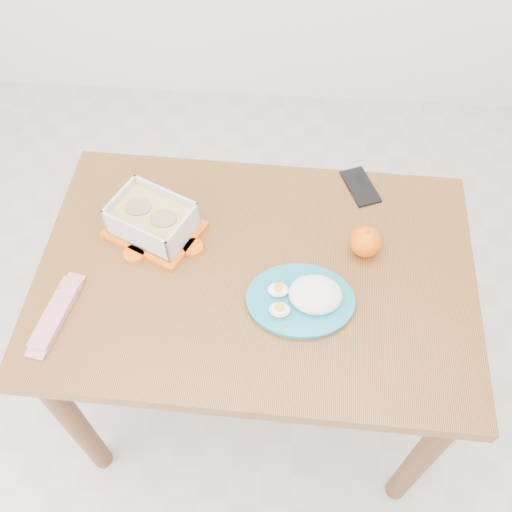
# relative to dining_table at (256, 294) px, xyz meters

# --- Properties ---
(ground) EXTENTS (3.50, 3.50, 0.00)m
(ground) POSITION_rel_dining_table_xyz_m (-0.06, -0.19, -0.63)
(ground) COLOR #B7B7B2
(ground) RESTS_ON ground
(dining_table) EXTENTS (1.08, 0.74, 0.75)m
(dining_table) POSITION_rel_dining_table_xyz_m (0.00, 0.00, 0.00)
(dining_table) COLOR brown
(dining_table) RESTS_ON ground
(food_container) EXTENTS (0.27, 0.24, 0.09)m
(food_container) POSITION_rel_dining_table_xyz_m (-0.27, 0.10, 0.16)
(food_container) COLOR #FF6007
(food_container) RESTS_ON dining_table
(orange_fruit) EXTENTS (0.08, 0.08, 0.08)m
(orange_fruit) POSITION_rel_dining_table_xyz_m (0.26, 0.08, 0.15)
(orange_fruit) COLOR #FF3C05
(orange_fruit) RESTS_ON dining_table
(rice_plate) EXTENTS (0.25, 0.25, 0.07)m
(rice_plate) POSITION_rel_dining_table_xyz_m (0.12, -0.08, 0.14)
(rice_plate) COLOR teal
(rice_plate) RESTS_ON dining_table
(candy_bar) EXTENTS (0.08, 0.19, 0.02)m
(candy_bar) POSITION_rel_dining_table_xyz_m (-0.45, -0.16, 0.12)
(candy_bar) COLOR red
(candy_bar) RESTS_ON dining_table
(smartphone) EXTENTS (0.11, 0.15, 0.01)m
(smartphone) POSITION_rel_dining_table_xyz_m (0.26, 0.29, 0.12)
(smartphone) COLOR black
(smartphone) RESTS_ON dining_table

